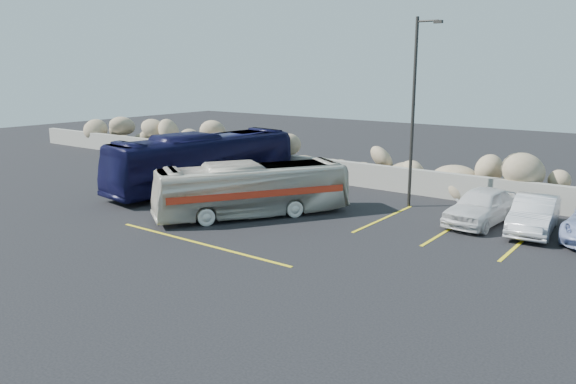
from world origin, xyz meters
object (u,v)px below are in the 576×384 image
Objects in this scene: car_b at (534,215)px; car_a at (481,206)px; lamppost at (414,108)px; tour_coach at (203,161)px; vintage_bus at (252,189)px.

car_a is at bearing 174.72° from car_b.
car_a is (3.39, -0.93, -3.59)m from lamppost.
tour_coach is at bearing -178.54° from car_b.
vintage_bus is at bearing -129.79° from lamppost.
car_b is at bearing 57.22° from vintage_bus.
vintage_bus reaches higher than car_b.
lamppost reaches higher than tour_coach.
car_a reaches higher than car_b.
vintage_bus is 1.97× the size of car_b.
tour_coach is 13.34m from car_a.
lamppost is 0.79× the size of tour_coach.
lamppost is 1.98× the size of car_b.
vintage_bus is (-4.48, -5.37, -3.19)m from lamppost.
tour_coach reaches higher than car_b.
car_a is at bearing 16.36° from tour_coach.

